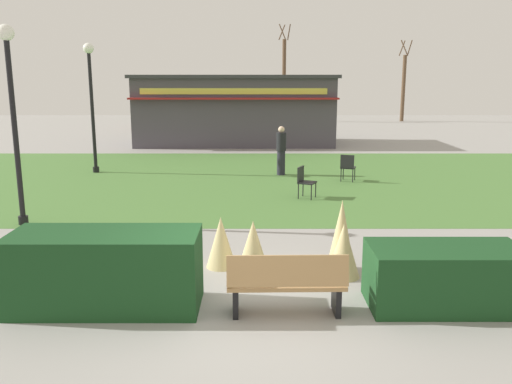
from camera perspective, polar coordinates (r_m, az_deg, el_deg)
The scene contains 20 objects.
ground_plane at distance 8.17m, azimuth -2.13°, elevation -12.29°, with size 80.00×80.00×0.00m, color #999691.
lawn_patch at distance 18.04m, azimuth -0.92°, elevation 1.40°, with size 36.00×12.00×0.01m, color #4C7A38.
park_bench at distance 7.81m, azimuth 3.29°, elevation -9.64°, with size 1.71×0.56×0.95m.
hedge_left at distance 8.33m, azimuth -15.52°, elevation -7.98°, with size 2.75×1.10×1.15m, color #19421E.
hedge_right at distance 8.58m, azimuth 19.39°, elevation -8.47°, with size 2.26×1.10×0.91m, color #19421E.
ornamental_grass_behind_left at distance 9.73m, azimuth -3.69°, elevation -5.30°, with size 0.54×0.54×0.93m, color #D1BC7F.
ornamental_grass_behind_right at distance 9.35m, azimuth 9.25°, elevation -6.09°, with size 0.58×0.58×0.95m, color #D1BC7F.
ornamental_grass_behind_center at distance 9.27m, azimuth -0.28°, elevation -5.99°, with size 0.61×0.61×0.98m, color #D1BC7F.
ornamental_grass_behind_far at distance 9.57m, azimuth 9.03°, elevation -4.60°, with size 0.51×0.51×1.29m, color #D1BC7F.
lamppost_mid at distance 13.26m, azimuth -24.31°, elevation 8.61°, with size 0.36×0.36×4.47m.
lamppost_far at distance 19.84m, azimuth -16.97°, elevation 9.99°, with size 0.36×0.36×4.47m.
trash_bin at distance 9.07m, azimuth 18.54°, elevation -7.66°, with size 0.52×0.52×0.81m, color #2D4233.
food_kiosk at distance 27.45m, azimuth -2.16°, elevation 8.72°, with size 9.90×4.72×3.42m.
cafe_chair_west at distance 15.20m, azimuth 5.15°, elevation 1.32°, with size 0.58×0.58×0.89m.
cafe_chair_east at distance 17.75m, azimuth 9.69°, elevation 2.77°, with size 0.56×0.56×0.89m.
person_strolling at distance 18.67m, azimuth 2.71°, elevation 4.42°, with size 0.34×0.34×1.69m.
parked_car_west_slot at distance 36.34m, azimuth -7.90°, elevation 7.76°, with size 4.35×2.36×1.20m.
parked_car_center_slot at distance 36.01m, azimuth 1.00°, elevation 7.84°, with size 4.33×2.31×1.20m.
tree_left_bg at distance 41.10m, azimuth 3.01°, elevation 11.87°, with size 0.91×0.96×7.06m.
tree_right_bg at distance 42.49m, azimuth 15.33°, elevation 10.72°, with size 0.91×0.96×5.93m.
Camera 1 is at (0.30, -7.43, 3.38)m, focal length 37.89 mm.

